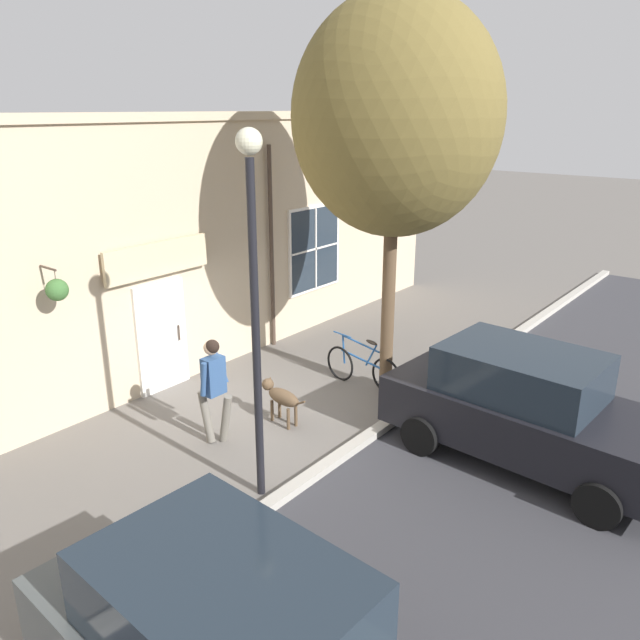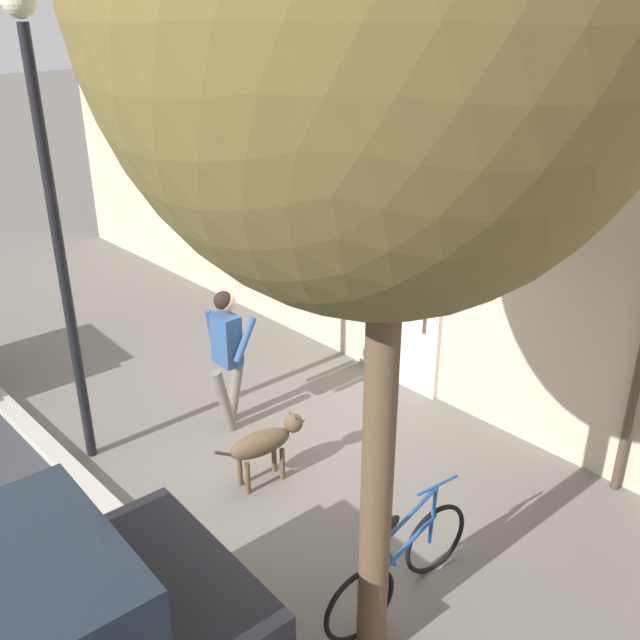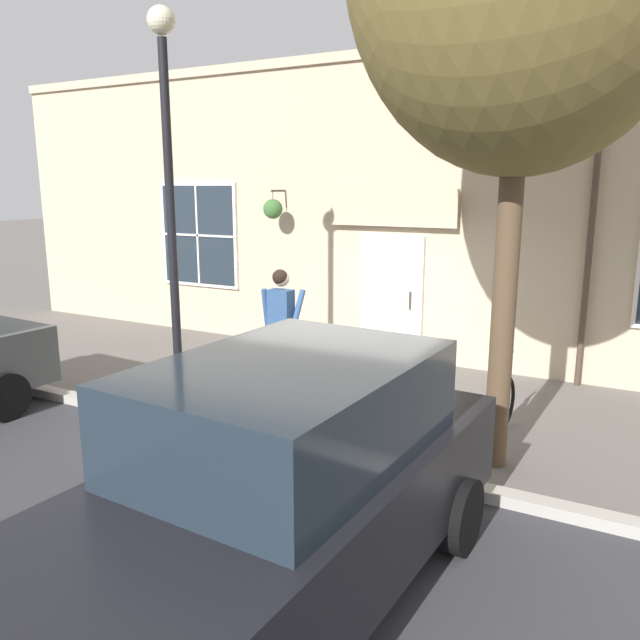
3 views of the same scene
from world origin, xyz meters
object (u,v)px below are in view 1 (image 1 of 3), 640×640
at_px(street_tree_by_curb, 393,122).
at_px(leaning_bicycle, 363,367).
at_px(pedestrian_walking, 214,381).
at_px(dog_on_leash, 281,396).
at_px(parked_car_mid_block, 527,408).
at_px(street_lamp, 254,271).

relative_size(street_tree_by_curb, leaning_bicycle, 3.99).
bearing_deg(leaning_bicycle, street_tree_by_curb, 5.88).
relative_size(pedestrian_walking, dog_on_leash, 1.58).
distance_m(dog_on_leash, parked_car_mid_block, 3.96).
distance_m(street_tree_by_curb, leaning_bicycle, 4.53).
xyz_separation_m(parked_car_mid_block, street_lamp, (-2.52, -3.10, 2.32)).
xyz_separation_m(dog_on_leash, leaning_bicycle, (0.23, 2.08, -0.10)).
distance_m(street_tree_by_curb, street_lamp, 4.23).
distance_m(parked_car_mid_block, street_lamp, 4.62).
height_order(dog_on_leash, street_lamp, street_lamp).
height_order(pedestrian_walking, dog_on_leash, pedestrian_walking).
xyz_separation_m(pedestrian_walking, parked_car_mid_block, (4.06, 2.52, -0.18)).
bearing_deg(parked_car_mid_block, street_tree_by_curb, 166.00).
relative_size(dog_on_leash, street_tree_by_curb, 0.16).
bearing_deg(street_tree_by_curb, pedestrian_walking, -107.97).
bearing_deg(street_lamp, street_tree_by_curb, 97.12).
distance_m(leaning_bicycle, street_lamp, 4.83).
relative_size(leaning_bicycle, parked_car_mid_block, 0.40).
distance_m(pedestrian_walking, parked_car_mid_block, 4.78).
bearing_deg(street_tree_by_curb, street_lamp, -82.88).
xyz_separation_m(leaning_bicycle, parked_car_mid_block, (3.46, -0.70, 0.50)).
relative_size(leaning_bicycle, street_lamp, 0.36).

